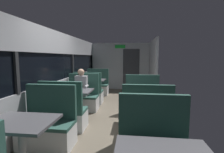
{
  "coord_description": "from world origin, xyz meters",
  "views": [
    {
      "loc": [
        0.6,
        -4.09,
        1.6
      ],
      "look_at": [
        0.0,
        0.84,
        1.02
      ],
      "focal_mm": 26.64,
      "sensor_mm": 36.0,
      "label": 1
    }
  ],
  "objects_px": {
    "bench_mid_window_facing_entry": "(83,99)",
    "bench_rear_aisle_facing_end": "(146,122)",
    "bench_far_window_facing_entry": "(97,87)",
    "bench_rear_aisle_facing_entry": "(142,103)",
    "dining_table_near_window": "(21,128)",
    "dining_table_rear_aisle": "(144,98)",
    "seated_passenger": "(82,93)",
    "bench_mid_window_facing_end": "(64,114)",
    "coffee_cup_primary": "(96,78)",
    "bench_far_window_facing_end": "(89,94)",
    "dining_table_mid_window": "(75,94)",
    "bench_near_window_facing_entry": "(48,128)",
    "coffee_cup_secondary": "(137,92)",
    "dining_table_far_window": "(93,82)"
  },
  "relations": [
    {
      "from": "seated_passenger",
      "to": "coffee_cup_secondary",
      "type": "distance_m",
      "value": 1.85
    },
    {
      "from": "bench_near_window_facing_entry",
      "to": "bench_rear_aisle_facing_end",
      "type": "bearing_deg",
      "value": 16.39
    },
    {
      "from": "coffee_cup_secondary",
      "to": "bench_far_window_facing_entry",
      "type": "bearing_deg",
      "value": 117.86
    },
    {
      "from": "bench_mid_window_facing_end",
      "to": "bench_mid_window_facing_entry",
      "type": "distance_m",
      "value": 1.4
    },
    {
      "from": "bench_mid_window_facing_end",
      "to": "seated_passenger",
      "type": "height_order",
      "value": "seated_passenger"
    },
    {
      "from": "bench_mid_window_facing_end",
      "to": "dining_table_far_window",
      "type": "bearing_deg",
      "value": 90.0
    },
    {
      "from": "bench_rear_aisle_facing_end",
      "to": "seated_passenger",
      "type": "height_order",
      "value": "seated_passenger"
    },
    {
      "from": "bench_mid_window_facing_entry",
      "to": "coffee_cup_secondary",
      "type": "distance_m",
      "value": 1.93
    },
    {
      "from": "bench_mid_window_facing_entry",
      "to": "bench_rear_aisle_facing_end",
      "type": "height_order",
      "value": "same"
    },
    {
      "from": "bench_rear_aisle_facing_end",
      "to": "bench_rear_aisle_facing_entry",
      "type": "height_order",
      "value": "same"
    },
    {
      "from": "seated_passenger",
      "to": "coffee_cup_primary",
      "type": "relative_size",
      "value": 14.0
    },
    {
      "from": "bench_mid_window_facing_entry",
      "to": "bench_rear_aisle_facing_end",
      "type": "distance_m",
      "value": 2.4
    },
    {
      "from": "dining_table_near_window",
      "to": "dining_table_mid_window",
      "type": "height_order",
      "value": "same"
    },
    {
      "from": "bench_mid_window_facing_end",
      "to": "bench_rear_aisle_facing_entry",
      "type": "xyz_separation_m",
      "value": [
        1.79,
        1.2,
        0.0
      ]
    },
    {
      "from": "dining_table_rear_aisle",
      "to": "seated_passenger",
      "type": "distance_m",
      "value": 1.97
    },
    {
      "from": "dining_table_mid_window",
      "to": "coffee_cup_secondary",
      "type": "distance_m",
      "value": 1.64
    },
    {
      "from": "bench_far_window_facing_entry",
      "to": "bench_rear_aisle_facing_entry",
      "type": "distance_m",
      "value": 2.93
    },
    {
      "from": "bench_mid_window_facing_entry",
      "to": "bench_rear_aisle_facing_end",
      "type": "relative_size",
      "value": 1.0
    },
    {
      "from": "bench_far_window_facing_end",
      "to": "bench_near_window_facing_entry",
      "type": "bearing_deg",
      "value": -90.0
    },
    {
      "from": "bench_far_window_facing_end",
      "to": "bench_mid_window_facing_entry",
      "type": "bearing_deg",
      "value": -90.0
    },
    {
      "from": "dining_table_near_window",
      "to": "bench_rear_aisle_facing_entry",
      "type": "distance_m",
      "value": 3.19
    },
    {
      "from": "bench_rear_aisle_facing_entry",
      "to": "seated_passenger",
      "type": "bearing_deg",
      "value": 175.92
    },
    {
      "from": "coffee_cup_primary",
      "to": "bench_far_window_facing_end",
      "type": "bearing_deg",
      "value": -94.86
    },
    {
      "from": "bench_mid_window_facing_end",
      "to": "dining_table_far_window",
      "type": "height_order",
      "value": "bench_mid_window_facing_end"
    },
    {
      "from": "bench_far_window_facing_entry",
      "to": "bench_rear_aisle_facing_end",
      "type": "bearing_deg",
      "value": -64.33
    },
    {
      "from": "dining_table_near_window",
      "to": "bench_mid_window_facing_end",
      "type": "relative_size",
      "value": 0.82
    },
    {
      "from": "dining_table_mid_window",
      "to": "dining_table_rear_aisle",
      "type": "relative_size",
      "value": 1.0
    },
    {
      "from": "bench_far_window_facing_entry",
      "to": "bench_rear_aisle_facing_end",
      "type": "distance_m",
      "value": 4.13
    },
    {
      "from": "dining_table_mid_window",
      "to": "bench_mid_window_facing_end",
      "type": "xyz_separation_m",
      "value": [
        0.0,
        -0.7,
        -0.31
      ]
    },
    {
      "from": "dining_table_rear_aisle",
      "to": "seated_passenger",
      "type": "relative_size",
      "value": 0.71
    },
    {
      "from": "dining_table_mid_window",
      "to": "bench_mid_window_facing_end",
      "type": "height_order",
      "value": "bench_mid_window_facing_end"
    },
    {
      "from": "seated_passenger",
      "to": "bench_far_window_facing_end",
      "type": "bearing_deg",
      "value": 90.0
    },
    {
      "from": "bench_mid_window_facing_entry",
      "to": "dining_table_rear_aisle",
      "type": "bearing_deg",
      "value": -26.68
    },
    {
      "from": "bench_far_window_facing_end",
      "to": "seated_passenger",
      "type": "distance_m",
      "value": 0.83
    },
    {
      "from": "dining_table_rear_aisle",
      "to": "seated_passenger",
      "type": "xyz_separation_m",
      "value": [
        -1.79,
        0.83,
        -0.1
      ]
    },
    {
      "from": "dining_table_near_window",
      "to": "bench_rear_aisle_facing_entry",
      "type": "xyz_separation_m",
      "value": [
        1.79,
        2.62,
        -0.31
      ]
    },
    {
      "from": "dining_table_mid_window",
      "to": "dining_table_rear_aisle",
      "type": "distance_m",
      "value": 1.8
    },
    {
      "from": "bench_mid_window_facing_end",
      "to": "dining_table_rear_aisle",
      "type": "height_order",
      "value": "bench_mid_window_facing_end"
    },
    {
      "from": "bench_far_window_facing_entry",
      "to": "coffee_cup_secondary",
      "type": "xyz_separation_m",
      "value": [
        1.62,
        -3.06,
        0.46
      ]
    },
    {
      "from": "dining_table_mid_window",
      "to": "bench_far_window_facing_end",
      "type": "relative_size",
      "value": 0.82
    },
    {
      "from": "bench_near_window_facing_entry",
      "to": "coffee_cup_secondary",
      "type": "xyz_separation_m",
      "value": [
        1.62,
        1.19,
        0.46
      ]
    },
    {
      "from": "bench_near_window_facing_entry",
      "to": "bench_rear_aisle_facing_entry",
      "type": "height_order",
      "value": "same"
    },
    {
      "from": "dining_table_mid_window",
      "to": "bench_near_window_facing_entry",
      "type": "bearing_deg",
      "value": -90.0
    },
    {
      "from": "bench_near_window_facing_entry",
      "to": "dining_table_mid_window",
      "type": "relative_size",
      "value": 1.22
    },
    {
      "from": "dining_table_near_window",
      "to": "bench_rear_aisle_facing_end",
      "type": "height_order",
      "value": "bench_rear_aisle_facing_end"
    },
    {
      "from": "dining_table_near_window",
      "to": "coffee_cup_secondary",
      "type": "bearing_deg",
      "value": 49.39
    },
    {
      "from": "dining_table_mid_window",
      "to": "dining_table_far_window",
      "type": "distance_m",
      "value": 2.13
    },
    {
      "from": "dining_table_near_window",
      "to": "dining_table_rear_aisle",
      "type": "height_order",
      "value": "same"
    },
    {
      "from": "dining_table_mid_window",
      "to": "bench_mid_window_facing_entry",
      "type": "relative_size",
      "value": 0.82
    },
    {
      "from": "bench_far_window_facing_entry",
      "to": "dining_table_rear_aisle",
      "type": "distance_m",
      "value": 3.53
    }
  ]
}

